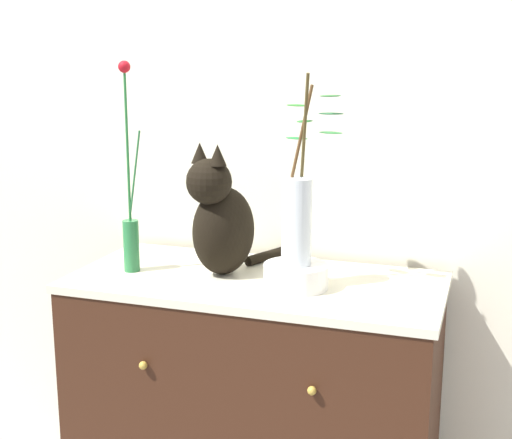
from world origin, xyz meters
TOP-DOWN VIEW (x-y plane):
  - wall_back at (0.00, 0.34)m, footprint 4.40×0.08m
  - sideboard at (0.00, -0.00)m, footprint 1.11×0.54m
  - cat_sitting at (-0.11, 0.01)m, footprint 0.26×0.43m
  - vase_slim_green at (-0.39, -0.05)m, footprint 0.07×0.05m
  - bowl_porcelain at (0.14, -0.05)m, footprint 0.19×0.19m
  - vase_glass_clear at (0.14, -0.04)m, footprint 0.19×0.16m

SIDE VIEW (x-z plane):
  - sideboard at x=0.00m, z-range 0.00..0.92m
  - bowl_porcelain at x=0.14m, z-range 0.92..0.98m
  - vase_slim_green at x=-0.39m, z-range 0.75..1.39m
  - cat_sitting at x=-0.11m, z-range 0.88..1.29m
  - vase_glass_clear at x=0.14m, z-range 0.86..1.40m
  - wall_back at x=0.00m, z-range 0.00..2.60m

